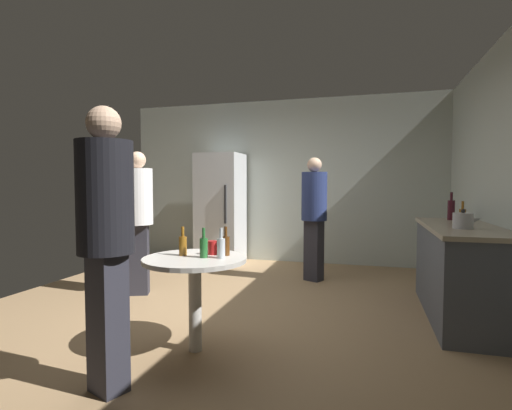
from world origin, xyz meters
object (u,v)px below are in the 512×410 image
Objects in this scene: refrigerator at (221,208)px; person_in_navy_shirt at (314,209)px; wine_bottle_on_counter at (451,209)px; person_in_white_shirt at (138,211)px; beer_bottle_on_counter at (462,216)px; beer_bottle_amber at (183,245)px; beer_bottle_green at (204,247)px; plastic_cup_red at (213,248)px; kettle at (463,221)px; person_in_black_shirt at (106,226)px; beer_bottle_brown at (226,245)px; foreground_table at (195,271)px; beer_bottle_clear at (221,247)px.

person_in_navy_shirt is (1.65, -0.79, 0.07)m from refrigerator.
wine_bottle_on_counter is 3.57m from person_in_white_shirt.
beer_bottle_amber is at bearing -146.84° from beer_bottle_on_counter.
beer_bottle_amber is 0.20m from beer_bottle_green.
beer_bottle_on_counter is at bearing 33.80° from plastic_cup_red.
beer_bottle_amber is (0.93, -3.23, -0.08)m from refrigerator.
person_in_white_shirt is at bearing 134.16° from beer_bottle_amber.
kettle is at bearing 73.95° from person_in_navy_shirt.
person_in_black_shirt is (0.79, -3.98, 0.14)m from refrigerator.
person_in_navy_shirt reaches higher than beer_bottle_on_counter.
beer_bottle_on_counter is 2.45m from beer_bottle_brown.
beer_bottle_on_counter is 1.00× the size of beer_bottle_brown.
beer_bottle_on_counter is 2.54m from plastic_cup_red.
person_in_navy_shirt is (-1.60, 0.93, -0.02)m from beer_bottle_on_counter.
plastic_cup_red is (0.09, 0.15, 0.16)m from foreground_table.
refrigerator reaches higher than beer_bottle_on_counter.
person_in_black_shirt is at bearing 5.57° from person_in_white_shirt.
person_in_black_shirt is at bearing -137.42° from beer_bottle_on_counter.
kettle is 0.44m from beer_bottle_on_counter.
plastic_cup_red is at bearing 133.18° from beer_bottle_clear.
person_in_white_shirt reaches higher than beer_bottle_on_counter.
wine_bottle_on_counter is 1.35× the size of beer_bottle_brown.
refrigerator is at bearing 107.83° from foreground_table.
kettle is at bearing 25.90° from plastic_cup_red.
beer_bottle_on_counter is 1.00× the size of beer_bottle_clear.
beer_bottle_on_counter is 0.13× the size of person_in_black_shirt.
beer_bottle_clear is 0.18m from plastic_cup_red.
person_in_black_shirt reaches higher than beer_bottle_on_counter.
beer_bottle_green is (1.13, -3.27, -0.08)m from refrigerator.
refrigerator is 5.81× the size of wine_bottle_on_counter.
person_in_white_shirt is 2.26m from person_in_navy_shirt.
kettle is 2.04m from person_in_navy_shirt.
beer_bottle_on_counter is 2.09× the size of plastic_cup_red.
person_in_navy_shirt is at bearing 81.13° from beer_bottle_clear.
kettle is 0.15× the size of person_in_white_shirt.
beer_bottle_clear is at bearing -46.82° from plastic_cup_red.
wine_bottle_on_counter is at bearing 91.78° from beer_bottle_on_counter.
person_in_white_shirt is 2.22m from person_in_black_shirt.
beer_bottle_on_counter is at bearing 33.16° from beer_bottle_amber.
beer_bottle_green reaches higher than plastic_cup_red.
kettle is 2.49m from beer_bottle_amber.
refrigerator is 1.09× the size of person_in_navy_shirt.
beer_bottle_amber is (-2.32, -1.52, -0.17)m from beer_bottle_on_counter.
beer_bottle_clear is at bearing -149.79° from kettle.
foreground_table is 0.86m from person_in_black_shirt.
beer_bottle_amber is at bearing -73.97° from refrigerator.
beer_bottle_on_counter is 2.78m from beer_bottle_amber.
beer_bottle_amber is 0.14× the size of person_in_white_shirt.
foreground_table is at bearing -145.33° from beer_bottle_brown.
person_in_white_shirt is 0.95× the size of person_in_black_shirt.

